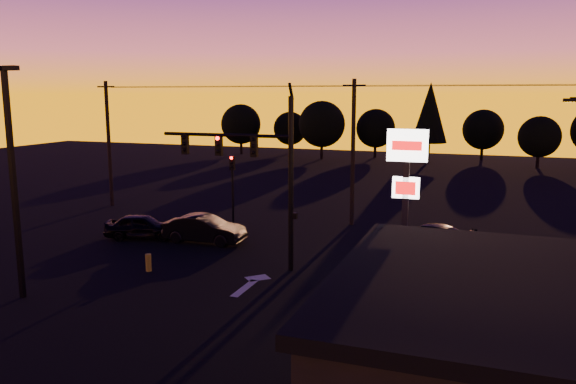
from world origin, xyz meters
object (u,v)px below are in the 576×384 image
secondary_signal (232,180)px  bollard (148,263)px  pylon_sign (406,179)px  parking_lot_light (12,168)px  suv_parked (411,345)px  car_right (429,236)px  car_left (142,226)px  traffic_signal_mast (258,163)px  car_mid (204,229)px

secondary_signal → bollard: secondary_signal is taller
pylon_sign → parking_lot_light: bearing=-162.8°
secondary_signal → suv_parked: size_ratio=0.93×
bollard → pylon_sign: bearing=-0.6°
bollard → car_right: car_right is taller
secondary_signal → pylon_sign: bearing=-39.8°
car_right → car_left: bearing=-53.3°
car_left → car_right: (15.51, 3.38, -0.03)m
traffic_signal_mast → bollard: (-4.54, -2.38, -4.53)m
secondary_signal → car_mid: (0.34, -4.40, -2.11)m
car_left → car_right: bearing=-95.6°
car_right → secondary_signal: bearing=-72.5°
secondary_signal → bollard: (0.36, -9.87, -2.45)m
parking_lot_light → car_right: size_ratio=1.98×
car_right → suv_parked: bearing=28.0°
car_left → bollard: bearing=-161.2°
pylon_sign → car_mid: size_ratio=1.49×
parking_lot_light → suv_parked: size_ratio=1.95×
traffic_signal_mast → parking_lot_light: parking_lot_light is taller
secondary_signal → parking_lot_light: (-2.50, -14.49, 2.41)m
bollard → car_mid: 5.48m
secondary_signal → car_mid: bearing=-85.6°
traffic_signal_mast → suv_parked: traffic_signal_mast is taller
parking_lot_light → bollard: bearing=58.2°
bollard → car_mid: (-0.02, 5.47, 0.35)m
pylon_sign → car_right: 9.52m
bollard → car_left: 6.26m
secondary_signal → bollard: bearing=-87.9°
parking_lot_light → car_mid: size_ratio=2.00×
secondary_signal → parking_lot_light: size_ratio=0.48×
traffic_signal_mast → car_right: bearing=39.8°
bollard → car_left: bearing=126.7°
pylon_sign → car_mid: pylon_sign is taller
parking_lot_light → car_right: (14.64, 13.02, -4.60)m
parking_lot_light → bollard: 7.29m
car_left → parking_lot_light: bearing=167.3°
car_left → secondary_signal: bearing=-52.7°
bollard → suv_parked: suv_parked is taller
traffic_signal_mast → car_right: size_ratio=1.86×
traffic_signal_mast → car_mid: bearing=145.9°
car_left → car_mid: size_ratio=0.90×
secondary_signal → suv_parked: (13.01, -15.07, -2.21)m
traffic_signal_mast → parking_lot_light: size_ratio=0.94×
suv_parked → pylon_sign: bearing=72.7°
parking_lot_light → pylon_sign: size_ratio=1.34×
parking_lot_light → car_left: (-0.88, 9.63, -4.57)m
parking_lot_light → car_mid: parking_lot_light is taller
traffic_signal_mast → suv_parked: bearing=-43.1°
parking_lot_light → pylon_sign: parking_lot_light is taller
car_mid → car_left: bearing=94.9°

